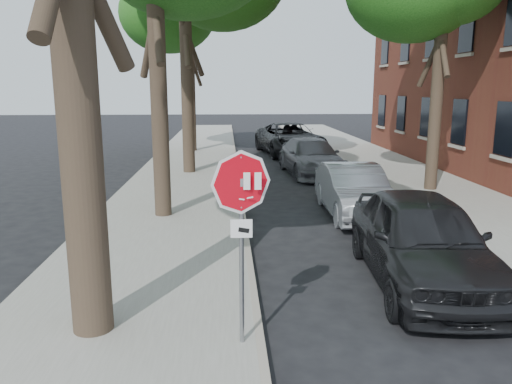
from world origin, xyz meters
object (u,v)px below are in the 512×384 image
tree_far (189,14)px  car_c (311,157)px  stop_sign (241,211)px  car_b (354,191)px  car_d (290,139)px  car_a (422,239)px

tree_far → car_c: 11.19m
stop_sign → car_c: bearing=76.7°
car_b → car_c: car_c is taller
stop_sign → car_d: (3.15, 19.89, -1.12)m
stop_sign → car_b: bearing=65.0°
tree_far → car_a: (5.32, -18.91, -6.39)m
stop_sign → car_b: stop_sign is taller
stop_sign → car_d: stop_sign is taller
tree_far → car_d: bearing=-13.5°
car_a → car_c: bearing=94.7°
stop_sign → car_c: size_ratio=0.52×
car_b → car_a: bearing=-89.1°
stop_sign → car_a: size_ratio=0.54×
car_a → car_b: 4.85m
stop_sign → tree_far: (-2.02, 21.14, 5.26)m
car_b → tree_far: bearing=111.6°
tree_far → car_b: size_ratio=2.19×
car_d → tree_far: bearing=158.6°
stop_sign → car_c: stop_sign is taller
car_c → car_d: bearing=86.0°
car_d → car_b: bearing=-97.2°
stop_sign → car_b: size_ratio=0.61×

